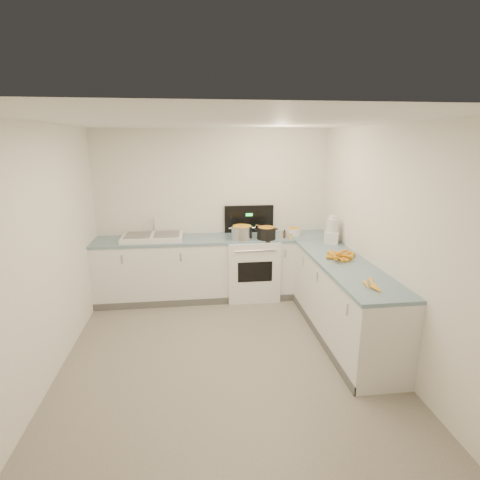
{
  "coord_description": "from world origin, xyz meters",
  "views": [
    {
      "loc": [
        -0.29,
        -3.66,
        2.34
      ],
      "look_at": [
        0.3,
        1.1,
        1.05
      ],
      "focal_mm": 28.0,
      "sensor_mm": 36.0,
      "label": 1
    }
  ],
  "objects": [
    {
      "name": "wooden_spoon",
      "position": [
        0.74,
        1.52,
        1.12
      ],
      "size": [
        0.28,
        0.24,
        0.02
      ],
      "primitive_type": "cylinder",
      "rotation": [
        1.57,
        0.0,
        0.87
      ],
      "color": "#AD7A47",
      "rests_on": "black_pot"
    },
    {
      "name": "wall_left",
      "position": [
        -1.75,
        0.0,
        1.25
      ],
      "size": [
        0.0,
        4.0,
        2.5
      ],
      "primitive_type": null,
      "rotation": [
        1.57,
        0.0,
        1.57
      ],
      "color": "white",
      "rests_on": "ground"
    },
    {
      "name": "wall_back",
      "position": [
        0.0,
        2.0,
        1.25
      ],
      "size": [
        3.5,
        0.0,
        2.5
      ],
      "primitive_type": null,
      "rotation": [
        1.57,
        0.0,
        0.0
      ],
      "color": "white",
      "rests_on": "ground"
    },
    {
      "name": "ceiling",
      "position": [
        0.0,
        0.0,
        2.5
      ],
      "size": [
        3.5,
        4.0,
        0.0
      ],
      "primitive_type": null,
      "rotation": [
        3.14,
        0.0,
        0.0
      ],
      "color": "white",
      "rests_on": "ground"
    },
    {
      "name": "mixing_bowl",
      "position": [
        1.19,
        1.7,
        0.99
      ],
      "size": [
        0.27,
        0.27,
        0.11
      ],
      "primitive_type": "cylinder",
      "rotation": [
        0.0,
        0.0,
        -0.21
      ],
      "color": "white",
      "rests_on": "counter_back"
    },
    {
      "name": "counter_back",
      "position": [
        0.0,
        1.7,
        0.47
      ],
      "size": [
        3.5,
        0.62,
        0.94
      ],
      "color": "white",
      "rests_on": "ground"
    },
    {
      "name": "food_processor",
      "position": [
        1.6,
        1.19,
        1.1
      ],
      "size": [
        0.26,
        0.28,
        0.38
      ],
      "color": "white",
      "rests_on": "counter_right"
    },
    {
      "name": "wall_front",
      "position": [
        0.0,
        -2.0,
        1.25
      ],
      "size": [
        3.5,
        0.0,
        2.5
      ],
      "primitive_type": null,
      "rotation": [
        -1.57,
        0.0,
        0.0
      ],
      "color": "white",
      "rests_on": "ground"
    },
    {
      "name": "spice_jar",
      "position": [
        1.09,
        1.46,
        0.98
      ],
      "size": [
        0.05,
        0.05,
        0.09
      ],
      "primitive_type": "cylinder",
      "color": "#E5B266",
      "rests_on": "counter_back"
    },
    {
      "name": "sink",
      "position": [
        -0.9,
        1.7,
        0.98
      ],
      "size": [
        0.86,
        0.52,
        0.31
      ],
      "color": "white",
      "rests_on": "counter_back"
    },
    {
      "name": "counter_right",
      "position": [
        1.45,
        0.3,
        0.47
      ],
      "size": [
        0.62,
        2.2,
        0.94
      ],
      "color": "white",
      "rests_on": "ground"
    },
    {
      "name": "carrot_pile",
      "position": [
        1.45,
        0.51,
        0.98
      ],
      "size": [
        0.42,
        0.41,
        0.1
      ],
      "color": "orange",
      "rests_on": "counter_right"
    },
    {
      "name": "black_pot",
      "position": [
        0.74,
        1.52,
        1.02
      ],
      "size": [
        0.29,
        0.29,
        0.19
      ],
      "primitive_type": "cylinder",
      "rotation": [
        0.0,
        0.0,
        0.08
      ],
      "color": "black",
      "rests_on": "stove"
    },
    {
      "name": "extract_bottle",
      "position": [
        1.01,
        1.55,
        0.99
      ],
      "size": [
        0.04,
        0.04,
        0.1
      ],
      "primitive_type": "cylinder",
      "color": "#593319",
      "rests_on": "counter_back"
    },
    {
      "name": "peeled_carrots",
      "position": [
        1.42,
        -0.43,
        0.96
      ],
      "size": [
        0.17,
        0.36,
        0.04
      ],
      "color": "#FFAA26",
      "rests_on": "counter_right"
    },
    {
      "name": "steel_pot",
      "position": [
        0.38,
        1.54,
        1.03
      ],
      "size": [
        0.35,
        0.35,
        0.22
      ],
      "primitive_type": "cylinder",
      "rotation": [
        0.0,
        0.0,
        0.2
      ],
      "color": "silver",
      "rests_on": "stove"
    },
    {
      "name": "floor",
      "position": [
        0.0,
        0.0,
        0.0
      ],
      "size": [
        3.5,
        4.0,
        0.0
      ],
      "primitive_type": null,
      "color": "gray",
      "rests_on": "ground"
    },
    {
      "name": "peelings",
      "position": [
        -1.12,
        1.69,
        1.02
      ],
      "size": [
        0.24,
        0.28,
        0.01
      ],
      "color": "tan",
      "rests_on": "sink"
    },
    {
      "name": "stove",
      "position": [
        0.55,
        1.69,
        0.47
      ],
      "size": [
        0.76,
        0.65,
        1.36
      ],
      "color": "white",
      "rests_on": "ground"
    },
    {
      "name": "wall_right",
      "position": [
        1.75,
        0.0,
        1.25
      ],
      "size": [
        0.0,
        4.0,
        2.5
      ],
      "primitive_type": null,
      "rotation": [
        1.57,
        0.0,
        -1.57
      ],
      "color": "white",
      "rests_on": "ground"
    }
  ]
}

